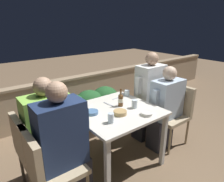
% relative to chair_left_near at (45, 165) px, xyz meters
% --- Properties ---
extents(ground_plane, '(16.00, 16.00, 0.00)m').
position_rel_chair_left_near_xyz_m(ground_plane, '(0.95, 0.17, -0.54)').
color(ground_plane, '#7A6047').
extents(parapet_wall, '(9.00, 0.18, 0.77)m').
position_rel_chair_left_near_xyz_m(parapet_wall, '(0.95, 1.76, -0.15)').
color(parapet_wall, tan).
rests_on(parapet_wall, ground_plane).
extents(dining_table, '(0.97, 0.94, 0.75)m').
position_rel_chair_left_near_xyz_m(dining_table, '(0.95, 0.17, 0.12)').
color(dining_table, silver).
rests_on(dining_table, ground_plane).
extents(planter_hedge, '(1.13, 0.47, 0.74)m').
position_rel_chair_left_near_xyz_m(planter_hedge, '(1.08, 1.00, -0.13)').
color(planter_hedge, brown).
rests_on(planter_hedge, ground_plane).
extents(chair_left_near, '(0.48, 0.48, 0.88)m').
position_rel_chair_left_near_xyz_m(chair_left_near, '(0.00, 0.00, 0.00)').
color(chair_left_near, tan).
rests_on(chair_left_near, ground_plane).
extents(person_navy_jumper, '(0.51, 0.26, 1.29)m').
position_rel_chair_left_near_xyz_m(person_navy_jumper, '(0.20, 0.00, 0.11)').
color(person_navy_jumper, '#282833').
rests_on(person_navy_jumper, ground_plane).
extents(chair_left_far, '(0.48, 0.48, 0.88)m').
position_rel_chair_left_near_xyz_m(chair_left_far, '(-0.00, 0.33, 0.00)').
color(chair_left_far, tan).
rests_on(chair_left_far, ground_plane).
extents(person_green_blouse, '(0.52, 0.26, 1.26)m').
position_rel_chair_left_near_xyz_m(person_green_blouse, '(0.20, 0.33, 0.09)').
color(person_green_blouse, '#282833').
rests_on(person_green_blouse, ground_plane).
extents(chair_right_near, '(0.48, 0.48, 0.88)m').
position_rel_chair_left_near_xyz_m(chair_right_near, '(1.94, 0.03, 0.00)').
color(chair_right_near, tan).
rests_on(chair_right_near, ground_plane).
extents(person_blue_shirt, '(0.51, 0.26, 1.20)m').
position_rel_chair_left_near_xyz_m(person_blue_shirt, '(1.73, 0.03, 0.06)').
color(person_blue_shirt, '#282833').
rests_on(person_blue_shirt, ground_plane).
extents(chair_right_far, '(0.48, 0.48, 0.88)m').
position_rel_chair_left_near_xyz_m(chair_right_far, '(1.95, 0.36, 0.00)').
color(chair_right_far, tan).
rests_on(chair_right_far, ground_plane).
extents(person_white_polo, '(0.50, 0.26, 1.35)m').
position_rel_chair_left_near_xyz_m(person_white_polo, '(1.74, 0.36, 0.14)').
color(person_white_polo, '#282833').
rests_on(person_white_polo, ground_plane).
extents(beer_bottle, '(0.06, 0.06, 0.23)m').
position_rel_chair_left_near_xyz_m(beer_bottle, '(1.07, 0.22, 0.30)').
color(beer_bottle, brown).
rests_on(beer_bottle, dining_table).
extents(plate_0, '(0.19, 0.19, 0.01)m').
position_rel_chair_left_near_xyz_m(plate_0, '(0.71, 0.52, 0.22)').
color(plate_0, silver).
rests_on(plate_0, dining_table).
extents(bowl_0, '(0.14, 0.14, 0.04)m').
position_rel_chair_left_near_xyz_m(bowl_0, '(1.14, -0.16, 0.24)').
color(bowl_0, silver).
rests_on(bowl_0, dining_table).
extents(bowl_1, '(0.15, 0.15, 0.04)m').
position_rel_chair_left_near_xyz_m(bowl_1, '(0.67, 0.25, 0.24)').
color(bowl_1, '#4C709E').
rests_on(bowl_1, dining_table).
extents(bowl_2, '(0.15, 0.15, 0.05)m').
position_rel_chair_left_near_xyz_m(bowl_2, '(0.91, 0.04, 0.24)').
color(bowl_2, tan).
rests_on(bowl_2, dining_table).
extents(glass_cup_0, '(0.07, 0.07, 0.08)m').
position_rel_chair_left_near_xyz_m(glass_cup_0, '(1.38, 0.44, 0.26)').
color(glass_cup_0, silver).
rests_on(glass_cup_0, dining_table).
extents(glass_cup_1, '(0.07, 0.07, 0.11)m').
position_rel_chair_left_near_xyz_m(glass_cup_1, '(1.17, 0.07, 0.27)').
color(glass_cup_1, silver).
rests_on(glass_cup_1, dining_table).
extents(glass_cup_2, '(0.07, 0.07, 0.11)m').
position_rel_chair_left_near_xyz_m(glass_cup_2, '(0.71, -0.05, 0.27)').
color(glass_cup_2, silver).
rests_on(glass_cup_2, dining_table).
extents(fork_0, '(0.17, 0.04, 0.01)m').
position_rel_chair_left_near_xyz_m(fork_0, '(1.21, 0.45, 0.22)').
color(fork_0, silver).
rests_on(fork_0, dining_table).
extents(fork_1, '(0.04, 0.17, 0.01)m').
position_rel_chair_left_near_xyz_m(fork_1, '(0.98, 0.35, 0.22)').
color(fork_1, silver).
rests_on(fork_1, dining_table).
extents(potted_plant, '(0.34, 0.34, 0.75)m').
position_rel_chair_left_near_xyz_m(potted_plant, '(2.20, 0.88, -0.08)').
color(potted_plant, '#9E5638').
rests_on(potted_plant, ground_plane).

